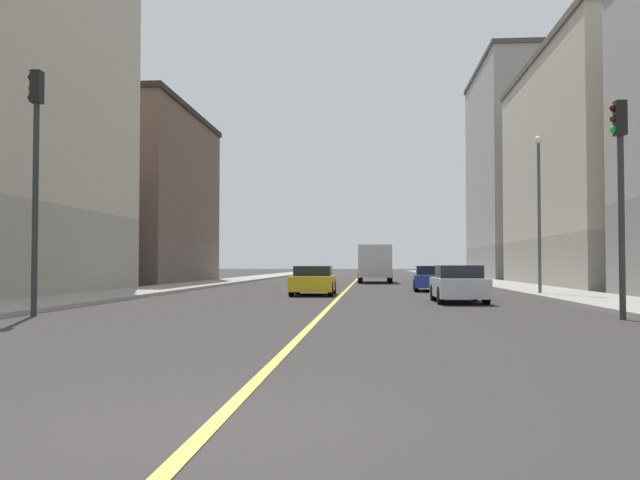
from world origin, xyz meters
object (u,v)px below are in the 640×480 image
(building_left_mid, at_px, (609,170))
(car_blue, at_px, (432,279))
(car_yellow, at_px, (313,281))
(traffic_light_left_near, at_px, (620,177))
(building_right_midblock, at_px, (133,197))
(building_left_far, at_px, (527,173))
(car_silver, at_px, (458,284))
(street_lamp_left_near, at_px, (539,197))
(traffic_light_right_near, at_px, (35,159))
(box_truck, at_px, (375,262))

(building_left_mid, relative_size, car_blue, 4.73)
(car_yellow, height_order, car_blue, car_yellow)
(traffic_light_left_near, bearing_deg, building_right_midblock, 126.98)
(traffic_light_left_near, bearing_deg, building_left_far, 80.24)
(building_right_midblock, height_order, car_blue, building_right_midblock)
(building_right_midblock, bearing_deg, building_left_mid, -9.58)
(building_right_midblock, xyz_separation_m, car_silver, (21.00, -24.41, -5.74))
(car_yellow, bearing_deg, building_left_far, 64.14)
(building_left_mid, xyz_separation_m, street_lamp_left_near, (-7.57, -13.57, -2.97))
(building_left_far, relative_size, car_silver, 4.80)
(building_right_midblock, distance_m, traffic_light_right_near, 33.33)
(building_left_mid, bearing_deg, street_lamp_left_near, -119.16)
(street_lamp_left_near, bearing_deg, building_left_mid, 60.84)
(street_lamp_left_near, bearing_deg, box_truck, 107.82)
(building_left_far, xyz_separation_m, traffic_light_left_near, (-8.59, -49.95, -6.62))
(building_left_mid, height_order, building_left_far, building_left_far)
(traffic_light_left_near, xyz_separation_m, box_truck, (-6.17, 35.40, -2.13))
(traffic_light_left_near, relative_size, car_silver, 1.32)
(street_lamp_left_near, bearing_deg, car_yellow, 177.59)
(building_left_far, relative_size, street_lamp_left_near, 2.94)
(building_left_far, height_order, street_lamp_left_near, building_left_far)
(car_silver, distance_m, box_truck, 27.85)
(traffic_light_right_near, relative_size, car_silver, 1.58)
(traffic_light_right_near, relative_size, street_lamp_left_near, 0.97)
(traffic_light_right_near, xyz_separation_m, car_yellow, (6.55, 13.46, -3.67))
(car_yellow, bearing_deg, traffic_light_left_near, -55.95)
(street_lamp_left_near, distance_m, car_blue, 8.18)
(car_yellow, bearing_deg, box_truck, 82.41)
(building_left_far, bearing_deg, building_right_midblock, -151.49)
(building_left_far, distance_m, traffic_light_right_near, 55.84)
(street_lamp_left_near, bearing_deg, building_right_midblock, 142.85)
(building_left_far, relative_size, traffic_light_left_near, 3.64)
(street_lamp_left_near, relative_size, box_truck, 0.90)
(traffic_light_right_near, distance_m, car_blue, 22.94)
(traffic_light_left_near, relative_size, car_blue, 1.23)
(traffic_light_right_near, bearing_deg, car_blue, 56.75)
(traffic_light_left_near, relative_size, street_lamp_left_near, 0.81)
(traffic_light_left_near, distance_m, box_truck, 36.00)
(box_truck, bearing_deg, traffic_light_left_near, -80.11)
(traffic_light_right_near, relative_size, box_truck, 0.87)
(car_silver, distance_m, car_blue, 11.21)
(car_silver, bearing_deg, building_left_mid, 58.01)
(building_left_mid, relative_size, building_right_midblock, 1.24)
(traffic_light_left_near, height_order, traffic_light_right_near, traffic_light_right_near)
(car_silver, distance_m, car_yellow, 8.22)
(traffic_light_right_near, bearing_deg, street_lamp_left_near, 38.04)
(traffic_light_left_near, relative_size, box_truck, 0.73)
(building_right_midblock, distance_m, car_blue, 25.44)
(building_right_midblock, distance_m, traffic_light_left_near, 40.33)
(box_truck, bearing_deg, building_left_far, 44.58)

